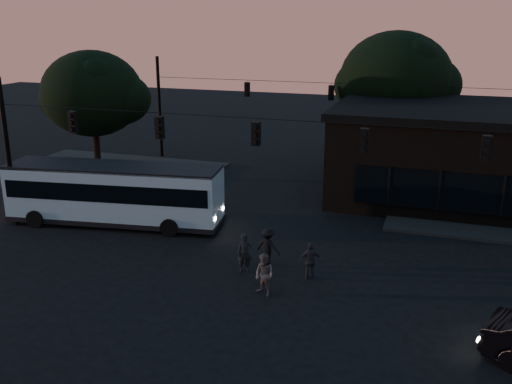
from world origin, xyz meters
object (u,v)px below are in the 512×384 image
(pedestrian_d, at_px, (268,247))
(pedestrian_c, at_px, (310,261))
(pedestrian_b, at_px, (264,275))
(building, at_px, (470,154))
(pedestrian_a, at_px, (245,253))
(bus, at_px, (114,191))

(pedestrian_d, bearing_deg, pedestrian_c, 171.17)
(pedestrian_b, xyz_separation_m, pedestrian_c, (1.33, 1.95, -0.05))
(building, bearing_deg, pedestrian_c, -114.71)
(pedestrian_a, xyz_separation_m, pedestrian_d, (0.73, 0.94, 0.02))
(bus, height_order, pedestrian_b, bus)
(bus, xyz_separation_m, pedestrian_a, (8.23, -3.37, -0.92))
(pedestrian_b, bearing_deg, pedestrian_c, 81.67)
(pedestrian_c, distance_m, pedestrian_d, 2.17)
(pedestrian_b, distance_m, pedestrian_c, 2.37)
(bus, bearing_deg, building, 22.60)
(building, xyz_separation_m, pedestrian_d, (-8.22, -12.69, -1.86))
(pedestrian_d, bearing_deg, pedestrian_b, 116.08)
(pedestrian_a, relative_size, pedestrian_b, 0.98)
(bus, relative_size, pedestrian_c, 7.17)
(pedestrian_c, bearing_deg, pedestrian_d, -38.84)
(pedestrian_b, relative_size, pedestrian_c, 1.07)
(bus, xyz_separation_m, pedestrian_b, (9.66, -5.15, -0.90))
(bus, bearing_deg, pedestrian_a, -30.51)
(building, xyz_separation_m, pedestrian_c, (-6.19, -13.45, -1.92))
(pedestrian_a, bearing_deg, pedestrian_b, -69.83)
(pedestrian_c, bearing_deg, bus, -34.54)
(pedestrian_c, bearing_deg, building, -133.03)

